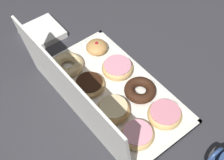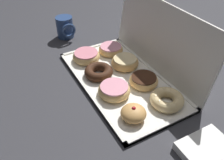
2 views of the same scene
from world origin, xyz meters
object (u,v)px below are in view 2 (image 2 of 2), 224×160
object	(u,v)px
pink_frosted_donut_0	(86,56)
pink_frosted_donut_4	(111,49)
chocolate_frosted_donut_6	(144,80)
napkin_stack	(211,155)
pink_frosted_donut_2	(114,90)
coffee_mug	(65,27)
jelly_filled_donut_3	(133,113)
donut_box	(121,80)
chocolate_cake_ring_donut_1	(99,72)
cruller_donut_7	(167,99)
glazed_ring_donut_5	(125,62)

from	to	relation	value
pink_frosted_donut_0	pink_frosted_donut_4	xyz separation A→B (m)	(-0.00, 0.12, -0.00)
chocolate_frosted_donut_6	napkin_stack	bearing A→B (deg)	-2.48
pink_frosted_donut_2	coffee_mug	bearing A→B (deg)	179.19
jelly_filled_donut_3	pink_frosted_donut_2	bearing A→B (deg)	178.81
donut_box	coffee_mug	xyz separation A→B (m)	(-0.44, -0.06, 0.05)
chocolate_cake_ring_donut_1	pink_frosted_donut_0	bearing A→B (deg)	178.38
cruller_donut_7	napkin_stack	size ratio (longest dim) A/B	0.79
chocolate_cake_ring_donut_1	pink_frosted_donut_2	world-z (taller)	pink_frosted_donut_2
pink_frosted_donut_4	chocolate_frosted_donut_6	size ratio (longest dim) A/B	1.01
jelly_filled_donut_3	chocolate_frosted_donut_6	world-z (taller)	jelly_filled_donut_3
glazed_ring_donut_5	chocolate_frosted_donut_6	bearing A→B (deg)	0.12
pink_frosted_donut_0	cruller_donut_7	bearing A→B (deg)	18.61
cruller_donut_7	coffee_mug	xyz separation A→B (m)	(-0.64, -0.13, 0.02)
pink_frosted_donut_0	chocolate_frosted_donut_6	xyz separation A→B (m)	(0.25, 0.12, -0.00)
donut_box	glazed_ring_donut_5	size ratio (longest dim) A/B	4.89
chocolate_frosted_donut_6	pink_frosted_donut_4	bearing A→B (deg)	-179.90
napkin_stack	donut_box	bearing A→B (deg)	-173.96
pink_frosted_donut_2	cruller_donut_7	bearing A→B (deg)	46.23
jelly_filled_donut_3	cruller_donut_7	size ratio (longest dim) A/B	0.71
donut_box	coffee_mug	world-z (taller)	coffee_mug
cruller_donut_7	chocolate_cake_ring_donut_1	bearing A→B (deg)	-152.66
chocolate_cake_ring_donut_1	pink_frosted_donut_2	distance (m)	0.13
glazed_ring_donut_5	cruller_donut_7	bearing A→B (deg)	1.81
pink_frosted_donut_2	chocolate_frosted_donut_6	bearing A→B (deg)	88.85
pink_frosted_donut_2	jelly_filled_donut_3	size ratio (longest dim) A/B	1.40
cruller_donut_7	pink_frosted_donut_0	bearing A→B (deg)	-161.39
donut_box	chocolate_cake_ring_donut_1	size ratio (longest dim) A/B	4.90
pink_frosted_donut_0	pink_frosted_donut_2	size ratio (longest dim) A/B	1.00
pink_frosted_donut_0	jelly_filled_donut_3	size ratio (longest dim) A/B	1.40
pink_frosted_donut_0	glazed_ring_donut_5	world-z (taller)	glazed_ring_donut_5
chocolate_cake_ring_donut_1	chocolate_frosted_donut_6	xyz separation A→B (m)	(0.13, 0.12, 0.00)
jelly_filled_donut_3	pink_frosted_donut_0	bearing A→B (deg)	178.83
chocolate_frosted_donut_6	coffee_mug	distance (m)	0.52
pink_frosted_donut_0	chocolate_cake_ring_donut_1	size ratio (longest dim) A/B	1.03
donut_box	chocolate_cake_ring_donut_1	distance (m)	0.09
glazed_ring_donut_5	chocolate_frosted_donut_6	size ratio (longest dim) A/B	1.05
chocolate_frosted_donut_6	coffee_mug	size ratio (longest dim) A/B	1.04
pink_frosted_donut_0	chocolate_frosted_donut_6	world-z (taller)	pink_frosted_donut_0
chocolate_cake_ring_donut_1	coffee_mug	size ratio (longest dim) A/B	1.08
pink_frosted_donut_2	pink_frosted_donut_4	distance (m)	0.28
coffee_mug	donut_box	bearing A→B (deg)	7.55
donut_box	pink_frosted_donut_2	world-z (taller)	pink_frosted_donut_2
pink_frosted_donut_4	cruller_donut_7	world-z (taller)	cruller_donut_7
coffee_mug	jelly_filled_donut_3	bearing A→B (deg)	-0.89
pink_frosted_donut_0	donut_box	bearing A→B (deg)	18.16
pink_frosted_donut_2	chocolate_frosted_donut_6	world-z (taller)	pink_frosted_donut_2
jelly_filled_donut_3	pink_frosted_donut_4	distance (m)	0.40
donut_box	chocolate_frosted_donut_6	size ratio (longest dim) A/B	5.12
cruller_donut_7	coffee_mug	bearing A→B (deg)	-168.84
chocolate_frosted_donut_6	napkin_stack	distance (m)	0.35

